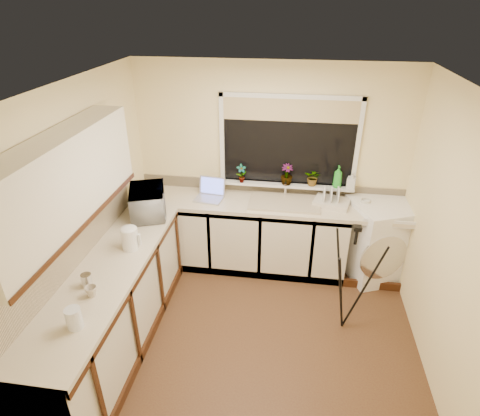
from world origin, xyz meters
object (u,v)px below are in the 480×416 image
cup_left (91,291)px  tripod (349,280)px  plant_c (287,175)px  cup_back (365,203)px  plant_d (313,177)px  laptop (210,193)px  microwave (148,202)px  glass_jug (74,318)px  steel_jar (87,280)px  plant_a (241,174)px  soap_bottle_green (338,177)px  kettle (130,239)px  dish_rack (332,202)px  soap_bottle_clear (351,181)px  washing_machine (379,239)px

cup_left → tripod: bearing=22.8°
plant_c → cup_back: size_ratio=2.18×
plant_d → laptop: bearing=-170.6°
microwave → cup_back: size_ratio=4.75×
glass_jug → steel_jar: bearing=106.9°
tripod → plant_d: size_ratio=5.85×
tripod → plant_a: (-1.22, 1.14, 0.56)m
plant_d → soap_bottle_green: 0.28m
kettle → plant_a: (0.88, 1.34, 0.16)m
plant_a → cup_left: (-0.93, -2.04, -0.22)m
laptop → kettle: (-0.53, -1.17, 0.04)m
tripod → soap_bottle_green: size_ratio=4.54×
laptop → microwave: 0.77m
dish_rack → soap_bottle_clear: bearing=49.5°
steel_jar → soap_bottle_green: (2.15, 1.96, 0.22)m
steel_jar → plant_c: (1.56, 1.96, 0.22)m
dish_rack → plant_a: plant_a is taller
microwave → soap_bottle_green: bearing=-91.3°
laptop → microwave: bearing=-132.3°
glass_jug → steel_jar: glass_jug is taller
soap_bottle_green → cup_back: (0.33, -0.16, -0.24)m
glass_jug → soap_bottle_clear: size_ratio=0.80×
cup_back → soap_bottle_green: bearing=153.2°
plant_c → cup_left: bearing=-125.3°
glass_jug → cup_left: bearing=97.4°
steel_jar → cup_left: (0.09, -0.11, -0.01)m
steel_jar → soap_bottle_green: soap_bottle_green is taller
tripod → kettle: bearing=-173.0°
tripod → cup_left: size_ratio=12.62×
microwave → cup_back: bearing=-97.4°
laptop → steel_jar: (-0.67, -1.77, -0.00)m
plant_c → cup_back: bearing=-9.9°
microwave → cup_left: size_ratio=5.68×
tripod → soap_bottle_green: (-0.10, 1.17, 0.58)m
microwave → soap_bottle_green: 2.18m
microwave → cup_left: microwave is taller
microwave → dish_rack: bearing=-95.3°
laptop → plant_d: (1.20, 0.20, 0.19)m
soap_bottle_clear → cup_left: (-2.21, -2.04, -0.21)m
washing_machine → plant_d: bearing=145.6°
tripod → plant_c: (-0.69, 1.16, 0.57)m
steel_jar → microwave: 1.28m
tripod → plant_c: bearing=122.0°
laptop → cup_left: 1.96m
microwave → plant_c: (1.48, 0.69, 0.12)m
microwave → plant_a: (0.94, 0.66, 0.11)m
dish_rack → steel_jar: size_ratio=3.32×
plant_a → soap_bottle_green: 1.13m
washing_machine → steel_jar: 3.27m
laptop → glass_jug: bearing=-96.0°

